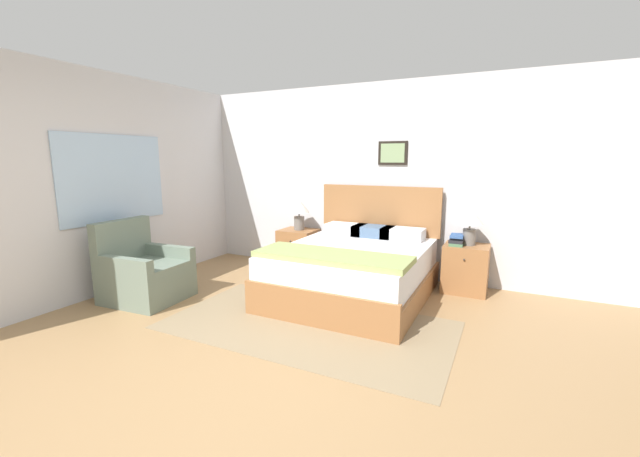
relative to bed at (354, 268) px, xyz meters
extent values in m
plane|color=#99754C|center=(-0.29, -2.23, -0.33)|extent=(16.00, 16.00, 0.00)
cube|color=silver|center=(-0.29, 1.03, 0.97)|extent=(7.24, 0.06, 2.60)
cube|color=black|center=(0.14, 0.99, 1.34)|extent=(0.39, 0.02, 0.31)
cube|color=gray|center=(0.14, 0.98, 1.34)|extent=(0.32, 0.00, 0.25)
cube|color=silver|center=(-2.74, -0.61, 0.97)|extent=(0.06, 5.63, 2.60)
cube|color=#9EBCDB|center=(-2.69, -1.02, 1.03)|extent=(0.02, 1.37, 1.03)
cube|color=#897556|center=(-0.10, -0.99, -0.33)|extent=(2.75, 1.49, 0.01)
cube|color=#936038|center=(0.00, -0.04, -0.19)|extent=(1.63, 1.96, 0.28)
cube|color=#936038|center=(0.00, -0.98, -0.01)|extent=(1.63, 0.06, 0.08)
cube|color=silver|center=(0.00, -0.04, 0.10)|extent=(1.57, 1.88, 0.31)
cube|color=#936038|center=(0.00, 0.91, 0.59)|extent=(1.63, 0.06, 0.65)
cube|color=#8E9E5B|center=(0.00, -0.64, 0.29)|extent=(1.60, 0.55, 0.06)
cube|color=silver|center=(-0.39, 0.68, 0.33)|extent=(0.52, 0.32, 0.14)
cube|color=silver|center=(0.39, 0.68, 0.33)|extent=(0.52, 0.32, 0.14)
cube|color=slate|center=(0.00, 0.68, 0.33)|extent=(0.52, 0.32, 0.14)
cube|color=slate|center=(-2.08, -1.16, -0.11)|extent=(0.85, 0.80, 0.44)
cube|color=slate|center=(-2.42, -1.19, 0.34)|extent=(0.17, 0.75, 0.47)
cube|color=slate|center=(-2.10, -0.84, 0.17)|extent=(0.80, 0.16, 0.14)
cube|color=slate|center=(-2.06, -1.49, 0.17)|extent=(0.80, 0.16, 0.14)
cube|color=#936038|center=(-1.16, 0.73, -0.04)|extent=(0.51, 0.44, 0.58)
sphere|color=#332D28|center=(-1.16, 0.50, 0.12)|extent=(0.02, 0.02, 0.02)
cube|color=#936038|center=(1.16, 0.73, -0.04)|extent=(0.51, 0.44, 0.58)
sphere|color=#332D28|center=(1.16, 0.50, 0.12)|extent=(0.02, 0.02, 0.02)
cylinder|color=slate|center=(-1.15, 0.74, 0.35)|extent=(0.15, 0.15, 0.20)
cylinder|color=slate|center=(-1.15, 0.74, 0.47)|extent=(0.02, 0.02, 0.06)
cone|color=silver|center=(-1.15, 0.74, 0.60)|extent=(0.31, 0.31, 0.20)
cylinder|color=slate|center=(1.18, 0.74, 0.35)|extent=(0.15, 0.15, 0.20)
cylinder|color=slate|center=(1.18, 0.74, 0.47)|extent=(0.02, 0.02, 0.06)
cone|color=silver|center=(1.18, 0.74, 0.60)|extent=(0.31, 0.31, 0.20)
cube|color=#4C7551|center=(1.04, 0.69, 0.27)|extent=(0.16, 0.27, 0.03)
cube|color=#232328|center=(1.04, 0.69, 0.30)|extent=(0.16, 0.26, 0.04)
cube|color=#232328|center=(1.04, 0.69, 0.33)|extent=(0.19, 0.23, 0.03)
cube|color=#335693|center=(1.04, 0.69, 0.36)|extent=(0.16, 0.27, 0.02)
camera|label=1|loc=(1.59, -4.16, 1.27)|focal=22.00mm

